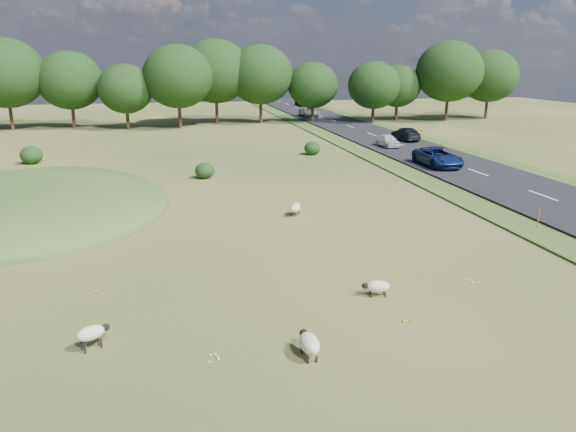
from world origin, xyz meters
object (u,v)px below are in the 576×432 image
Objects in this scene: marker_post at (538,219)px; car_6 at (388,140)px; sheep_2 at (92,333)px; car_3 at (438,157)px; sheep_1 at (309,343)px; car_5 at (302,102)px; sheep_3 at (377,286)px; car_0 at (406,134)px; car_2 at (309,112)px; sheep_0 at (295,208)px.

marker_post is 28.44m from car_6.
car_3 reaches higher than sheep_2.
car_5 is at bearing -16.61° from sheep_1.
sheep_1 is 1.15× the size of sheep_3.
car_0 is 0.94× the size of car_2.
sheep_0 is 0.26× the size of car_5.
marker_post is at bearing -59.01° from sheep_1.
car_5 is (6.63, 81.07, 0.40)m from marker_post.
marker_post reaches higher than sheep_0.
marker_post is at bearing -95.72° from car_6.
sheep_2 is (-21.87, -8.43, -0.04)m from marker_post.
car_0 is (6.63, 32.53, 0.35)m from marker_post.
car_6 is at bearing 84.28° from marker_post.
car_0 is 0.87× the size of car_3.
sheep_0 is at bearing 25.40° from sheep_2.
sheep_2 is at bearing 55.17° from car_0.
car_5 reaches higher than marker_post.
sheep_1 is 33.09m from car_3.
car_5 is 1.38× the size of car_6.
car_6 is at bearing -90.00° from car_2.
sheep_3 is at bearing -18.75° from sheep_2.
car_0 is at bearing -104.17° from sheep_3.
marker_post is 60.96m from car_2.
car_2 is 0.99× the size of car_5.
car_2 is at bearing 79.33° from car_5.
sheep_2 is 0.98× the size of sheep_3.
car_6 is at bearing -28.25° from sheep_1.
marker_post is at bearing -140.03° from sheep_3.
sheep_0 is 57.24m from car_2.
sheep_2 is 44.27m from car_6.
sheep_0 is at bearing -123.31° from car_6.
marker_post is at bearing -92.66° from car_2.
sheep_3 is at bearing 78.24° from car_5.
sheep_3 is 0.22× the size of car_5.
sheep_1 is at bearing -123.24° from car_3.
sheep_3 is at bearing -46.61° from sheep_1.
sheep_1 is (-15.30, -10.36, -0.12)m from marker_post.
marker_post reaches higher than sheep_2.
car_5 is at bearing 79.33° from car_2.
marker_post is 17.54m from car_3.
sheep_0 is 0.99× the size of sheep_1.
sheep_2 is (-9.81, -14.06, 0.09)m from sheep_0.
car_2 is (14.42, 67.34, 0.55)m from sheep_3.
car_0 is at bearing 75.98° from car_3.
sheep_3 is at bearing -102.08° from car_2.
sheep_2 is (-6.57, 1.93, 0.08)m from sheep_1.
car_5 reaches higher than car_6.
sheep_1 is 5.40m from sheep_3.
marker_post is at bearing 78.47° from car_0.
sheep_3 is (3.72, 3.92, -0.08)m from sheep_1.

